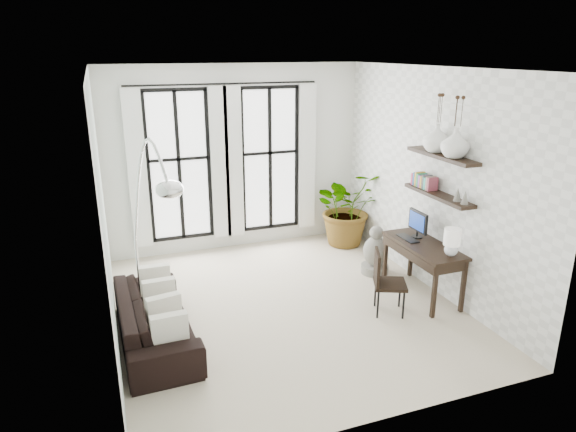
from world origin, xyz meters
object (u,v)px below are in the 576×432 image
sofa (155,319)px  desk_chair (384,278)px  arc_lamp (149,186)px  plant (347,207)px  desk (425,249)px  buddha (375,253)px

sofa → desk_chair: 3.01m
sofa → arc_lamp: arc_lamp is taller
plant → desk_chair: bearing=-105.5°
sofa → plant: 4.30m
sofa → desk: bearing=-93.3°
plant → desk_chair: (-0.70, -2.52, -0.19)m
desk_chair → arc_lamp: bearing=-170.4°
sofa → buddha: buddha is taller
sofa → arc_lamp: (0.10, 0.39, 1.56)m
desk → buddha: 1.08m
desk_chair → desk: bearing=38.6°
desk → buddha: size_ratio=1.71×
buddha → plant: bearing=83.3°
sofa → buddha: (3.52, 0.85, 0.03)m
arc_lamp → buddha: size_ratio=3.10×
sofa → buddha: bearing=-77.8°
plant → desk_chair: 2.62m
sofa → desk: size_ratio=1.53×
sofa → plant: plant is taller
plant → buddha: bearing=-96.7°
desk → arc_lamp: bearing=172.0°
plant → arc_lamp: bearing=-153.3°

